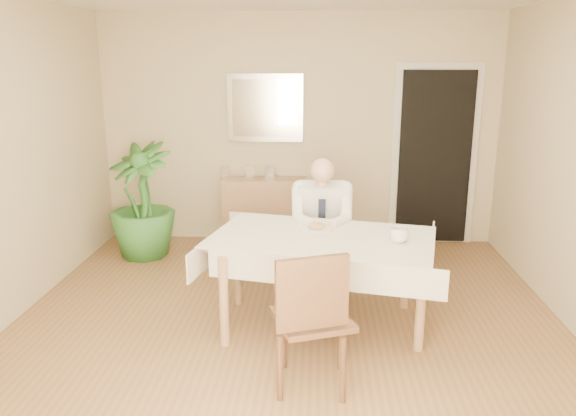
# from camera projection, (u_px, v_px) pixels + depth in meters

# --- Properties ---
(room) EXTENTS (5.00, 5.02, 2.60)m
(room) POSITION_uv_depth(u_px,v_px,m) (285.00, 173.00, 3.99)
(room) COLOR brown
(room) RESTS_ON ground
(window) EXTENTS (1.34, 0.04, 1.44)m
(window) POSITION_uv_depth(u_px,v_px,m) (233.00, 294.00, 1.57)
(window) COLOR beige
(window) RESTS_ON room
(doorway) EXTENTS (0.96, 0.07, 2.10)m
(doorway) POSITION_uv_depth(u_px,v_px,m) (434.00, 158.00, 6.36)
(doorway) COLOR beige
(doorway) RESTS_ON ground
(mirror) EXTENTS (0.86, 0.04, 0.76)m
(mirror) POSITION_uv_depth(u_px,v_px,m) (265.00, 108.00, 6.33)
(mirror) COLOR silver
(mirror) RESTS_ON room
(dining_table) EXTENTS (1.93, 1.37, 0.75)m
(dining_table) POSITION_uv_depth(u_px,v_px,m) (322.00, 247.00, 4.38)
(dining_table) COLOR #A07955
(dining_table) RESTS_ON ground
(chair_far) EXTENTS (0.44, 0.44, 0.83)m
(chair_far) POSITION_uv_depth(u_px,v_px,m) (321.00, 237.00, 5.28)
(chair_far) COLOR #442A17
(chair_far) RESTS_ON ground
(chair_near) EXTENTS (0.58, 0.59, 0.96)m
(chair_near) POSITION_uv_depth(u_px,v_px,m) (312.00, 314.00, 3.50)
(chair_near) COLOR #442A17
(chair_near) RESTS_ON ground
(seated_man) EXTENTS (0.48, 0.72, 1.24)m
(seated_man) POSITION_uv_depth(u_px,v_px,m) (322.00, 222.00, 4.95)
(seated_man) COLOR white
(seated_man) RESTS_ON ground
(plate) EXTENTS (0.26, 0.26, 0.02)m
(plate) POSITION_uv_depth(u_px,v_px,m) (316.00, 229.00, 4.53)
(plate) COLOR white
(plate) RESTS_ON dining_table
(food) EXTENTS (0.14, 0.14, 0.06)m
(food) POSITION_uv_depth(u_px,v_px,m) (316.00, 226.00, 4.52)
(food) COLOR #9C7545
(food) RESTS_ON dining_table
(knife) EXTENTS (0.01, 0.13, 0.01)m
(knife) POSITION_uv_depth(u_px,v_px,m) (321.00, 229.00, 4.46)
(knife) COLOR silver
(knife) RESTS_ON dining_table
(fork) EXTENTS (0.01, 0.13, 0.01)m
(fork) POSITION_uv_depth(u_px,v_px,m) (311.00, 229.00, 4.47)
(fork) COLOR silver
(fork) RESTS_ON dining_table
(coffee_mug) EXTENTS (0.17, 0.17, 0.11)m
(coffee_mug) POSITION_uv_depth(u_px,v_px,m) (399.00, 235.00, 4.21)
(coffee_mug) COLOR white
(coffee_mug) RESTS_ON dining_table
(sideboard) EXTENTS (0.98, 0.40, 0.77)m
(sideboard) POSITION_uv_depth(u_px,v_px,m) (265.00, 211.00, 6.49)
(sideboard) COLOR #A07955
(sideboard) RESTS_ON ground
(photo_frame_left) EXTENTS (0.10, 0.02, 0.14)m
(photo_frame_left) POSITION_uv_depth(u_px,v_px,m) (225.00, 171.00, 6.44)
(photo_frame_left) COLOR silver
(photo_frame_left) RESTS_ON sideboard
(photo_frame_center) EXTENTS (0.10, 0.02, 0.14)m
(photo_frame_center) POSITION_uv_depth(u_px,v_px,m) (250.00, 172.00, 6.43)
(photo_frame_center) COLOR silver
(photo_frame_center) RESTS_ON sideboard
(photo_frame_right) EXTENTS (0.10, 0.02, 0.14)m
(photo_frame_right) POSITION_uv_depth(u_px,v_px,m) (270.00, 172.00, 6.39)
(photo_frame_right) COLOR silver
(photo_frame_right) RESTS_ON sideboard
(potted_palm) EXTENTS (0.92, 0.92, 1.24)m
(potted_palm) POSITION_uv_depth(u_px,v_px,m) (142.00, 201.00, 6.00)
(potted_palm) COLOR #285F21
(potted_palm) RESTS_ON ground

